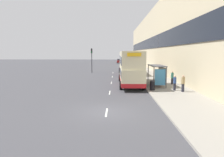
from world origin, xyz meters
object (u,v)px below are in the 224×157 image
bus_shelter (159,72)px  pedestrian_1 (172,78)px  car_0 (119,61)px  pedestrian_2 (175,83)px  pedestrian_at_shelter (183,83)px  pedestrian_3 (143,75)px  litter_bin (152,85)px  car_1 (126,66)px  double_decker_bus_near (130,67)px  traffic_light_far_kerb (92,56)px  double_decker_bus_ahead (127,62)px

bus_shelter → pedestrian_1: 2.59m
car_0 → pedestrian_2: size_ratio=2.84×
pedestrian_at_shelter → car_0: bearing=95.4°
pedestrian_at_shelter → pedestrian_3: pedestrian_3 is taller
litter_bin → car_1: bearing=92.6°
car_0 → pedestrian_2: pedestrian_2 is taller
double_decker_bus_near → car_1: (0.70, 25.71, -1.46)m
car_1 → traffic_light_far_kerb: (-7.58, -9.85, 2.57)m
double_decker_bus_near → double_decker_bus_ahead: bearing=89.2°
double_decker_bus_ahead → car_0: 42.24m
pedestrian_at_shelter → pedestrian_1: bearing=86.9°
double_decker_bus_ahead → pedestrian_2: 17.73m
bus_shelter → traffic_light_far_kerb: bearing=120.5°
pedestrian_1 → litter_bin: pedestrian_1 is taller
car_0 → double_decker_bus_ahead: bearing=-88.9°
bus_shelter → car_1: size_ratio=1.08×
litter_bin → bus_shelter: bearing=66.3°
pedestrian_2 → traffic_light_far_kerb: bearing=119.2°
pedestrian_3 → litter_bin: pedestrian_3 is taller
double_decker_bus_near → pedestrian_at_shelter: 7.26m
pedestrian_at_shelter → pedestrian_1: 4.95m
double_decker_bus_near → pedestrian_3: size_ratio=5.60×
double_decker_bus_near → pedestrian_2: double_decker_bus_near is taller
pedestrian_1 → car_0: bearing=96.1°
car_0 → bus_shelter: bearing=-86.0°
pedestrian_2 → pedestrian_3: (-2.42, 6.63, 0.13)m
pedestrian_at_shelter → pedestrian_2: 0.96m
bus_shelter → car_0: (-3.90, 56.47, -1.04)m
bus_shelter → traffic_light_far_kerb: size_ratio=0.83×
litter_bin → traffic_light_far_kerb: size_ratio=0.21×
bus_shelter → pedestrian_3: bus_shelter is taller
litter_bin → pedestrian_3: bearing=90.7°
traffic_light_far_kerb → car_0: bearing=80.9°
pedestrian_2 → litter_bin: 2.37m
bus_shelter → litter_bin: (-1.22, -2.78, -1.21)m
car_0 → pedestrian_3: bearing=-87.2°
double_decker_bus_ahead → car_1: bearing=87.7°
double_decker_bus_ahead → traffic_light_far_kerb: 7.77m
car_0 → car_1: size_ratio=1.18×
bus_shelter → double_decker_bus_near: (-3.30, 1.44, 0.41)m
car_0 → pedestrian_3: (2.60, -52.75, 0.26)m
bus_shelter → pedestrian_3: (-1.30, 3.72, -0.78)m
car_1 → traffic_light_far_kerb: size_ratio=0.77×
car_0 → car_1: bearing=-87.4°
double_decker_bus_ahead → pedestrian_2: bearing=-76.1°
double_decker_bus_ahead → pedestrian_1: (5.15, -12.92, -1.29)m
car_0 → traffic_light_far_kerb: size_ratio=0.91×
double_decker_bus_near → pedestrian_2: size_ratio=6.46×
double_decker_bus_near → pedestrian_2: 6.34m
car_0 → litter_bin: (2.68, -59.25, -0.17)m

